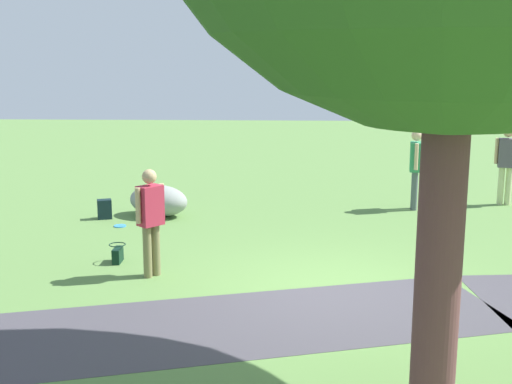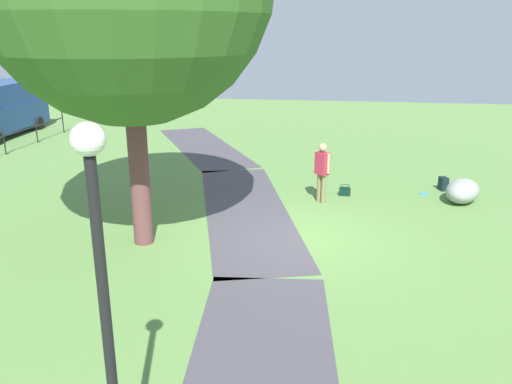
{
  "view_description": "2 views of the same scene",
  "coord_description": "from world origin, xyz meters",
  "px_view_note": "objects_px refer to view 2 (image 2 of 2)",
  "views": [
    {
      "loc": [
        0.72,
        9.32,
        3.39
      ],
      "look_at": [
        1.11,
        -0.26,
        1.38
      ],
      "focal_mm": 47.82,
      "sensor_mm": 36.0,
      "label": 1
    },
    {
      "loc": [
        -10.88,
        -0.78,
        4.56
      ],
      "look_at": [
        0.5,
        0.94,
        0.92
      ],
      "focal_mm": 36.16,
      "sensor_mm": 36.0,
      "label": 2
    }
  ],
  "objects_px": {
    "woman_with_handbag": "(322,169)",
    "backpack_by_boulder": "(444,184)",
    "lamp_post": "(103,294)",
    "lawn_boulder": "(463,191)",
    "handbag_on_grass": "(345,191)",
    "frisbee_on_grass": "(424,194)"
  },
  "relations": [
    {
      "from": "handbag_on_grass",
      "to": "lamp_post",
      "type": "bearing_deg",
      "value": 167.62
    },
    {
      "from": "lamp_post",
      "to": "backpack_by_boulder",
      "type": "distance_m",
      "value": 12.82
    },
    {
      "from": "woman_with_handbag",
      "to": "backpack_by_boulder",
      "type": "xyz_separation_m",
      "value": [
        1.66,
        -3.55,
        -0.76
      ]
    },
    {
      "from": "lamp_post",
      "to": "lawn_boulder",
      "type": "distance_m",
      "value": 11.98
    },
    {
      "from": "lawn_boulder",
      "to": "frisbee_on_grass",
      "type": "bearing_deg",
      "value": 56.46
    },
    {
      "from": "frisbee_on_grass",
      "to": "woman_with_handbag",
      "type": "bearing_deg",
      "value": 112.23
    },
    {
      "from": "lawn_boulder",
      "to": "frisbee_on_grass",
      "type": "relative_size",
      "value": 6.47
    },
    {
      "from": "lamp_post",
      "to": "handbag_on_grass",
      "type": "distance_m",
      "value": 11.02
    },
    {
      "from": "woman_with_handbag",
      "to": "backpack_by_boulder",
      "type": "distance_m",
      "value": 3.99
    },
    {
      "from": "lawn_boulder",
      "to": "frisbee_on_grass",
      "type": "height_order",
      "value": "lawn_boulder"
    },
    {
      "from": "backpack_by_boulder",
      "to": "frisbee_on_grass",
      "type": "relative_size",
      "value": 1.67
    },
    {
      "from": "handbag_on_grass",
      "to": "lawn_boulder",
      "type": "bearing_deg",
      "value": -91.68
    },
    {
      "from": "handbag_on_grass",
      "to": "backpack_by_boulder",
      "type": "bearing_deg",
      "value": -71.53
    },
    {
      "from": "lamp_post",
      "to": "handbag_on_grass",
      "type": "relative_size",
      "value": 12.1
    },
    {
      "from": "woman_with_handbag",
      "to": "frisbee_on_grass",
      "type": "distance_m",
      "value": 3.31
    },
    {
      "from": "woman_with_handbag",
      "to": "handbag_on_grass",
      "type": "distance_m",
      "value": 1.26
    },
    {
      "from": "woman_with_handbag",
      "to": "backpack_by_boulder",
      "type": "height_order",
      "value": "woman_with_handbag"
    },
    {
      "from": "lamp_post",
      "to": "woman_with_handbag",
      "type": "xyz_separation_m",
      "value": [
        9.85,
        -1.66,
        -1.41
      ]
    },
    {
      "from": "lamp_post",
      "to": "backpack_by_boulder",
      "type": "bearing_deg",
      "value": -24.36
    },
    {
      "from": "lamp_post",
      "to": "frisbee_on_grass",
      "type": "xyz_separation_m",
      "value": [
        11.05,
        -4.59,
        -2.36
      ]
    },
    {
      "from": "frisbee_on_grass",
      "to": "backpack_by_boulder",
      "type": "bearing_deg",
      "value": -53.44
    },
    {
      "from": "backpack_by_boulder",
      "to": "lamp_post",
      "type": "bearing_deg",
      "value": 155.64
    }
  ]
}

